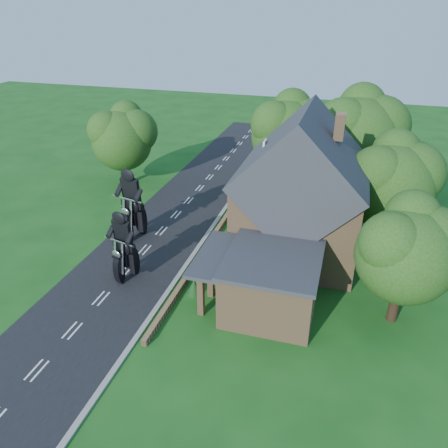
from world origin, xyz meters
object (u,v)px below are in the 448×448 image
(motorcycle_follow, at_px, (135,227))
(garden_wall, at_px, (210,243))
(annex, at_px, (270,281))
(motorcycle_lead, at_px, (127,268))
(house, at_px, (300,196))

(motorcycle_follow, bearing_deg, garden_wall, -162.09)
(garden_wall, relative_size, annex, 3.12)
(garden_wall, bearing_deg, motorcycle_lead, -124.34)
(motorcycle_follow, bearing_deg, motorcycle_lead, 124.66)
(garden_wall, relative_size, motorcycle_follow, 12.28)
(house, xyz_separation_m, motorcycle_lead, (-9.98, -6.54, -3.62))
(motorcycle_lead, bearing_deg, garden_wall, -109.80)
(annex, relative_size, motorcycle_lead, 4.53)
(house, relative_size, annex, 1.45)
(house, height_order, motorcycle_lead, house)
(annex, bearing_deg, house, 84.76)
(garden_wall, bearing_deg, house, 9.17)
(garden_wall, distance_m, house, 7.52)
(garden_wall, xyz_separation_m, house, (6.19, 1.00, 4.14))
(annex, height_order, motorcycle_follow, annex)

